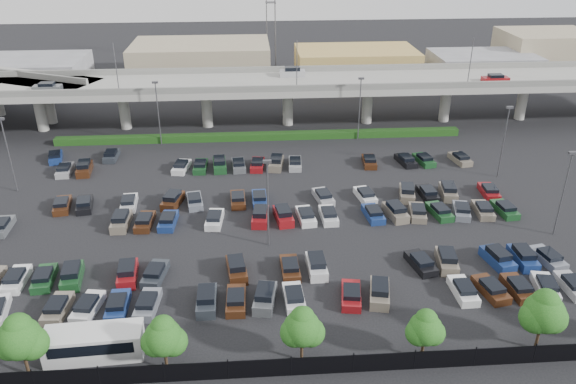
% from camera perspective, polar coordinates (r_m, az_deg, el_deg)
% --- Properties ---
extents(ground, '(280.00, 280.00, 0.00)m').
position_cam_1_polar(ground, '(70.09, -2.25, -1.95)').
color(ground, black).
extents(overpass, '(150.00, 13.00, 15.80)m').
position_cam_1_polar(overpass, '(97.31, -3.14, 10.67)').
color(overpass, '#999991').
rests_on(overpass, ground).
extents(hedge, '(66.00, 1.60, 1.10)m').
position_cam_1_polar(hedge, '(92.67, -2.81, 5.68)').
color(hedge, '#143910').
rests_on(hedge, ground).
extents(fence, '(70.00, 0.10, 2.00)m').
position_cam_1_polar(fence, '(46.71, -1.04, -17.40)').
color(fence, black).
rests_on(fence, ground).
extents(tree_row, '(65.07, 3.66, 5.94)m').
position_cam_1_polar(tree_row, '(46.09, -0.20, -13.74)').
color(tree_row, '#332316').
rests_on(tree_row, ground).
extents(shuttle_bus, '(8.18, 3.18, 2.58)m').
position_cam_1_polar(shuttle_bus, '(50.70, -19.12, -14.25)').
color(shuttle_bus, silver).
rests_on(shuttle_bus, ground).
extents(parked_cars, '(63.24, 41.70, 1.67)m').
position_cam_1_polar(parked_cars, '(65.94, -1.90, -3.30)').
color(parked_cars, '#412211').
rests_on(parked_cars, ground).
extents(light_poles, '(66.90, 48.38, 10.30)m').
position_cam_1_polar(light_poles, '(69.22, -5.82, 3.28)').
color(light_poles, '#4E4E53').
rests_on(light_poles, ground).
extents(distant_buildings, '(138.00, 24.00, 9.00)m').
position_cam_1_polar(distant_buildings, '(127.76, 2.39, 12.99)').
color(distant_buildings, gray).
rests_on(distant_buildings, ground).
extents(comm_tower, '(2.40, 2.40, 30.00)m').
position_cam_1_polar(comm_tower, '(136.96, -1.78, 18.95)').
color(comm_tower, '#4E4E53').
rests_on(comm_tower, ground).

